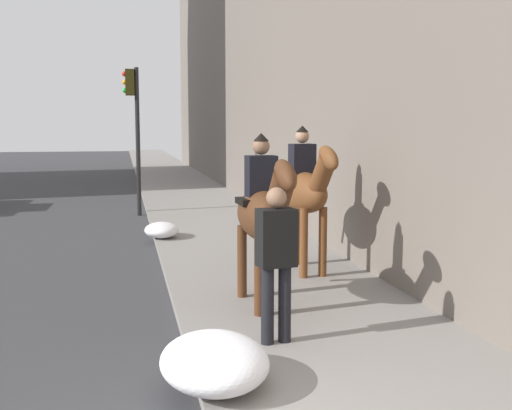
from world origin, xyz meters
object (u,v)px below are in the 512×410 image
Objects in this scene: pedestrian_greeting at (276,255)px; traffic_light_near_curb at (134,117)px; mounted_horse_near at (264,213)px; mounted_horse_far at (305,190)px.

traffic_light_near_curb is (11.17, 1.25, 1.60)m from pedestrian_greeting.
pedestrian_greeting is at bearing -173.60° from traffic_light_near_curb.
mounted_horse_far is at bearing 146.05° from mounted_horse_near.
mounted_horse_far reaches higher than mounted_horse_near.
mounted_horse_far is 1.38× the size of pedestrian_greeting.
pedestrian_greeting is (-3.19, 1.25, -0.35)m from mounted_horse_far.
traffic_light_near_curb is (7.98, 2.50, 1.25)m from mounted_horse_far.
mounted_horse_far is at bearing -162.60° from traffic_light_near_curb.
mounted_horse_near is 2.10m from mounted_horse_far.
mounted_horse_near is at bearing -15.29° from pedestrian_greeting.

